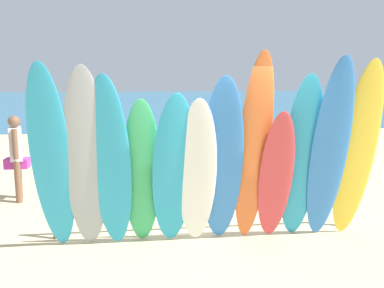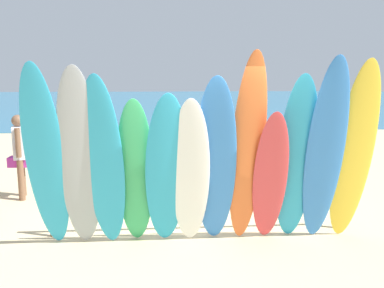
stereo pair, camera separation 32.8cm
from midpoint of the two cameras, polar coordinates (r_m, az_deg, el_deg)
name	(u,v)px [view 1 (the left image)]	position (r m, az deg, el deg)	size (l,w,h in m)	color
ground	(162,124)	(20.08, -4.64, 2.85)	(60.00, 60.00, 0.00)	#D3BC8C
ocean_water	(154,101)	(37.13, -5.65, 6.01)	(60.00, 40.00, 0.02)	teal
surfboard_rack	(204,199)	(6.25, 0.22, -7.70)	(4.56, 0.07, 0.63)	brown
surfboard_teal_0	(52,163)	(5.58, -20.62, -2.45)	(0.51, 0.07, 2.68)	#289EC6
surfboard_grey_1	(86,163)	(5.53, -16.23, -2.51)	(0.56, 0.07, 2.62)	#999EA3
surfboard_teal_2	(111,166)	(5.50, -12.98, -3.00)	(0.53, 0.07, 2.50)	#289EC6
surfboard_green_3	(142,174)	(5.63, -8.70, -4.21)	(0.51, 0.07, 2.16)	#38B266
surfboard_teal_4	(174,172)	(5.51, -4.31, -3.99)	(0.57, 0.08, 2.28)	#289EC6
surfboard_white_5	(197,174)	(5.55, -0.95, -4.24)	(0.53, 0.07, 2.21)	white
surfboard_blue_6	(222,163)	(5.56, 2.55, -2.74)	(0.57, 0.07, 2.49)	#337AD1
surfboard_orange_7	(254,151)	(5.63, 6.97, -1.02)	(0.47, 0.07, 2.78)	orange
surfboard_red_8	(276,177)	(5.82, 10.06, -4.63)	(0.48, 0.07, 2.02)	#D13D42
surfboard_teal_9	(301,160)	(5.91, 13.46, -2.13)	(0.54, 0.06, 2.48)	#289EC6
surfboard_blue_10	(329,152)	(5.92, 17.16, -1.14)	(0.52, 0.08, 2.73)	#337AD1
surfboard_yellow_11	(357,152)	(6.16, 20.68, -1.12)	(0.56, 0.06, 2.68)	yellow
beachgoer_photographing	(212,122)	(13.04, 2.15, 3.11)	(0.57, 0.30, 1.55)	brown
beachgoer_near_rack	(193,126)	(12.19, -0.62, 2.49)	(0.55, 0.30, 1.50)	#9E704C
beachgoer_midbeach	(16,152)	(8.47, -24.39, -1.04)	(0.43, 0.60, 1.64)	brown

